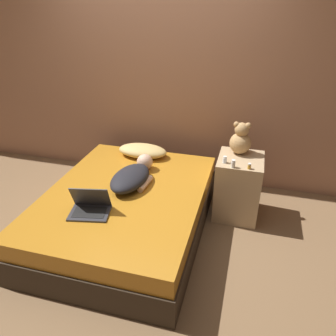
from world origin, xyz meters
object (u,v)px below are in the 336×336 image
Objects in this scene: teddy_bear at (241,140)px; bottle_clear at (225,160)px; bottle_white at (233,164)px; bottle_amber at (249,166)px; pillow at (143,151)px; person_lying at (133,176)px; laptop at (90,207)px.

teddy_bear reaches higher than bottle_clear.
teddy_bear is 4.25× the size of bottle_white.
bottle_clear is at bearing 164.61° from bottle_amber.
bottle_white is at bearing -175.55° from bottle_amber.
bottle_amber is 0.72× the size of bottle_white.
pillow is at bearing 159.00° from bottle_white.
teddy_bear is 0.37m from bottle_amber.
bottle_clear is 0.87× the size of bottle_white.
teddy_bear is at bearing 109.66° from bottle_amber.
teddy_bear reaches higher than person_lying.
teddy_bear reaches higher than bottle_amber.
pillow is 1.50× the size of laptop.
person_lying is at bearing -169.75° from bottle_amber.
pillow is 7.15× the size of bottle_white.
teddy_bear is (1.08, -0.06, 0.28)m from pillow.
pillow is 0.60m from person_lying.
bottle_white is (-0.15, -0.01, 0.01)m from bottle_amber.
bottle_amber is 0.24m from bottle_clear.
pillow is at bearing 161.93° from bottle_amber.
person_lying is 1.14m from teddy_bear.
pillow is 9.98× the size of bottle_amber.
bottle_clear reaches higher than person_lying.
bottle_white reaches higher than bottle_amber.
teddy_bear reaches higher than bottle_white.
pillow is 1.15m from laptop.
bottle_clear is (0.96, -0.32, 0.17)m from pillow.
bottle_amber reaches higher than person_lying.
bottle_white reaches higher than laptop.
bottle_amber reaches higher than pillow.
bottle_clear is (0.85, 0.26, 0.16)m from person_lying.
bottle_clear reaches higher than laptop.
bottle_white is (0.94, 0.19, 0.17)m from person_lying.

